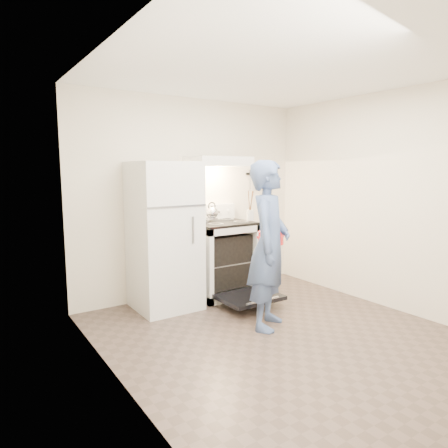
# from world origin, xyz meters

# --- Properties ---
(floor) EXTENTS (3.60, 3.60, 0.00)m
(floor) POSITION_xyz_m (0.00, 0.00, 0.00)
(floor) COLOR #4B3B34
(floor) RESTS_ON ground
(back_wall) EXTENTS (3.20, 0.02, 2.50)m
(back_wall) POSITION_xyz_m (0.00, 1.80, 1.25)
(back_wall) COLOR beige
(back_wall) RESTS_ON ground
(refrigerator) EXTENTS (0.70, 0.70, 1.70)m
(refrigerator) POSITION_xyz_m (-0.58, 1.45, 0.85)
(refrigerator) COLOR silver
(refrigerator) RESTS_ON floor
(stove_body) EXTENTS (0.76, 0.65, 0.92)m
(stove_body) POSITION_xyz_m (0.23, 1.48, 0.46)
(stove_body) COLOR silver
(stove_body) RESTS_ON floor
(cooktop) EXTENTS (0.76, 0.65, 0.03)m
(cooktop) POSITION_xyz_m (0.23, 1.48, 0.94)
(cooktop) COLOR black
(cooktop) RESTS_ON stove_body
(backsplash) EXTENTS (0.76, 0.07, 0.20)m
(backsplash) POSITION_xyz_m (0.23, 1.76, 1.05)
(backsplash) COLOR silver
(backsplash) RESTS_ON cooktop
(oven_door) EXTENTS (0.70, 0.54, 0.04)m
(oven_door) POSITION_xyz_m (0.23, 0.88, 0.12)
(oven_door) COLOR black
(oven_door) RESTS_ON floor
(oven_rack) EXTENTS (0.60, 0.52, 0.01)m
(oven_rack) POSITION_xyz_m (0.23, 1.48, 0.44)
(oven_rack) COLOR slate
(oven_rack) RESTS_ON stove_body
(range_hood) EXTENTS (0.76, 0.50, 0.12)m
(range_hood) POSITION_xyz_m (0.23, 1.55, 1.71)
(range_hood) COLOR silver
(range_hood) RESTS_ON back_wall
(knife_strip) EXTENTS (0.40, 0.02, 0.03)m
(knife_strip) POSITION_xyz_m (1.05, 1.79, 1.55)
(knife_strip) COLOR black
(knife_strip) RESTS_ON back_wall
(pizza_stone) EXTENTS (0.36, 0.36, 0.02)m
(pizza_stone) POSITION_xyz_m (0.31, 1.53, 0.45)
(pizza_stone) COLOR #916E4B
(pizza_stone) RESTS_ON oven_rack
(tea_kettle) EXTENTS (0.20, 0.17, 0.25)m
(tea_kettle) POSITION_xyz_m (0.15, 1.58, 1.07)
(tea_kettle) COLOR #B8B8BD
(tea_kettle) RESTS_ON cooktop
(utensil_jar) EXTENTS (0.09, 0.09, 0.13)m
(utensil_jar) POSITION_xyz_m (0.49, 1.22, 1.05)
(utensil_jar) COLOR silver
(utensil_jar) RESTS_ON cooktop
(person) EXTENTS (0.74, 0.70, 1.70)m
(person) POSITION_xyz_m (0.05, 0.33, 0.85)
(person) COLOR #3C5378
(person) RESTS_ON floor
(dutch_oven) EXTENTS (0.35, 0.28, 0.23)m
(dutch_oven) POSITION_xyz_m (0.27, 0.56, 0.87)
(dutch_oven) COLOR red
(dutch_oven) RESTS_ON person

